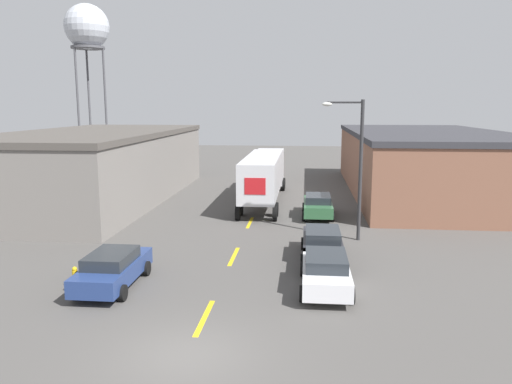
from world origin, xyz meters
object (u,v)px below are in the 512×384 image
at_px(water_tower, 87,29).
at_px(parked_car_right_near, 326,270).
at_px(parked_car_right_mid, 322,243).
at_px(parked_car_right_far, 318,205).
at_px(parked_car_left_near, 113,268).
at_px(semi_truck, 265,173).
at_px(street_lamp, 356,160).
at_px(fire_hydrant, 75,278).

bearing_deg(water_tower, parked_car_right_near, -56.99).
height_order(parked_car_right_mid, water_tower, water_tower).
bearing_deg(parked_car_right_near, parked_car_right_far, 90.00).
relative_size(parked_car_right_near, parked_car_left_near, 1.00).
height_order(semi_truck, parked_car_right_far, semi_truck).
relative_size(semi_truck, parked_car_right_mid, 3.14).
height_order(parked_car_left_near, street_lamp, street_lamp).
bearing_deg(parked_car_right_mid, semi_truck, 105.46).
bearing_deg(parked_car_right_near, fire_hydrant, -174.52).
bearing_deg(semi_truck, parked_car_right_mid, -74.52).
distance_m(semi_truck, water_tower, 39.78).
xyz_separation_m(semi_truck, parked_car_right_mid, (4.02, -14.54, -1.49)).
height_order(parked_car_right_far, parked_car_left_near, same).
bearing_deg(fire_hydrant, parked_car_left_near, 15.10).
bearing_deg(semi_truck, parked_car_right_far, -51.38).
relative_size(parked_car_left_near, parked_car_right_mid, 1.00).
distance_m(parked_car_right_mid, street_lamp, 5.55).
xyz_separation_m(parked_car_right_far, fire_hydrant, (-10.19, -14.63, -0.33)).
height_order(semi_truck, water_tower, water_tower).
bearing_deg(water_tower, parked_car_left_near, -65.72).
relative_size(street_lamp, fire_hydrant, 8.20).
height_order(semi_truck, street_lamp, street_lamp).
bearing_deg(water_tower, street_lamp, -50.13).
xyz_separation_m(parked_car_right_near, fire_hydrant, (-10.19, -0.98, -0.33)).
distance_m(parked_car_right_near, parked_car_left_near, 8.76).
height_order(water_tower, street_lamp, water_tower).
xyz_separation_m(semi_truck, parked_car_left_near, (-4.72, -19.27, -1.49)).
distance_m(semi_truck, parked_car_left_near, 19.90).
relative_size(semi_truck, fire_hydrant, 15.81).
distance_m(parked_car_right_far, parked_car_left_near, 16.70).
distance_m(parked_car_right_near, parked_car_right_mid, 4.14).
bearing_deg(street_lamp, fire_hydrant, -143.77).
bearing_deg(parked_car_right_mid, fire_hydrant, -153.32).
relative_size(semi_truck, parked_car_right_near, 3.14).
distance_m(parked_car_right_far, street_lamp, 7.12).
height_order(semi_truck, fire_hydrant, semi_truck).
bearing_deg(semi_truck, parked_car_left_near, -103.74).
bearing_deg(parked_car_left_near, fire_hydrant, -164.90).
relative_size(parked_car_right_near, parked_car_right_far, 1.00).
height_order(parked_car_right_mid, street_lamp, street_lamp).
bearing_deg(water_tower, parked_car_right_mid, -54.44).
relative_size(parked_car_right_near, water_tower, 0.23).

